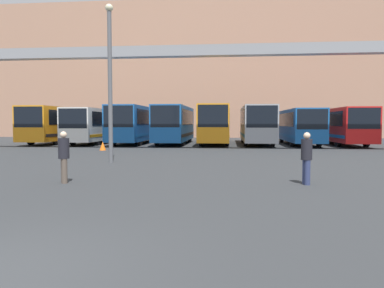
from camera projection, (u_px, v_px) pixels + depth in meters
The scene contains 14 objects.
building_backdrop at pixel (208, 74), 52.86m from camera, with size 56.47×12.00×17.45m.
overhead_gantry at pixel (184, 61), 24.69m from camera, with size 35.06×0.80×6.96m.
bus_slot_0 at pixel (59, 123), 34.65m from camera, with size 2.60×10.87×3.26m.
bus_slot_1 at pixel (98, 124), 34.51m from camera, with size 2.51×11.30×3.10m.
bus_slot_2 at pixel (135, 123), 33.82m from camera, with size 2.55×10.64×3.31m.
bus_slot_3 at pixel (175, 123), 33.25m from camera, with size 2.46×10.19×3.31m.
bus_slot_4 at pixel (216, 122), 33.59m from camera, with size 2.50×11.59×3.34m.
bus_slot_5 at pixel (256, 123), 32.98m from camera, with size 2.51×11.07×3.27m.
bus_slot_6 at pixel (299, 125), 32.40m from camera, with size 2.43×10.60×2.99m.
bus_slot_7 at pixel (340, 124), 32.50m from camera, with size 2.50×11.51×3.08m.
pedestrian_mid_right at pixel (307, 157), 11.48m from camera, with size 0.34×0.34×1.62m.
pedestrian_near_center at pixel (64, 156), 11.79m from camera, with size 0.34×0.34×1.64m.
traffic_cone at pixel (103, 146), 25.77m from camera, with size 0.44×0.44×0.60m.
lamp_post at pixel (110, 77), 17.54m from camera, with size 0.36×0.36×7.42m.
Camera 1 is at (3.00, -4.23, 1.91)m, focal length 35.00 mm.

